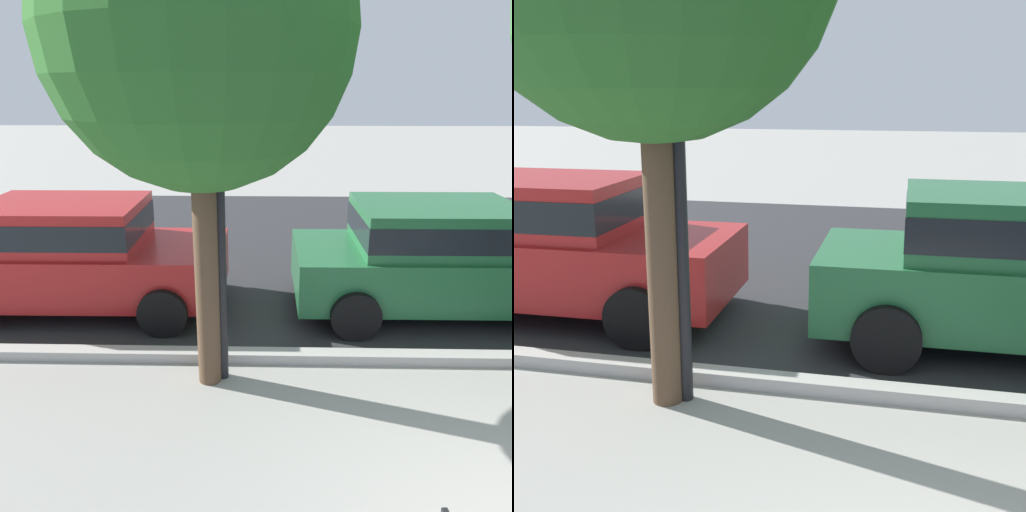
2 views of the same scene
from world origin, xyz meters
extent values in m
cube|color=#2D2D30|center=(0.00, 7.50, 0.00)|extent=(60.00, 9.00, 0.01)
cube|color=#B2AFA8|center=(0.00, 2.90, 0.06)|extent=(60.00, 0.20, 0.12)
cylinder|color=brown|center=(-2.75, 2.49, 1.26)|extent=(0.24, 0.24, 2.52)
sphere|color=#2D6B28|center=(-2.75, 2.49, 3.49)|extent=(2.78, 2.78, 2.78)
cube|color=#B21E1E|center=(-4.80, 4.33, 0.61)|extent=(4.12, 1.74, 0.70)
cube|color=#B21E1E|center=(-4.95, 4.33, 1.26)|extent=(2.15, 1.58, 0.60)
cube|color=black|center=(-4.95, 4.33, 1.26)|extent=(2.16, 1.60, 0.33)
cylinder|color=black|center=(-3.47, 5.19, 0.32)|extent=(0.64, 0.23, 0.64)
cylinder|color=black|center=(-3.46, 3.49, 0.32)|extent=(0.64, 0.23, 0.64)
cylinder|color=black|center=(-6.14, 5.17, 0.32)|extent=(0.64, 0.23, 0.64)
cube|color=#236638|center=(0.31, 4.33, 0.61)|extent=(4.12, 1.74, 0.70)
cube|color=#236638|center=(0.16, 4.33, 1.26)|extent=(2.15, 1.58, 0.60)
cube|color=black|center=(0.16, 4.33, 1.26)|extent=(2.16, 1.60, 0.33)
cylinder|color=black|center=(1.63, 5.19, 0.32)|extent=(0.64, 0.23, 0.64)
cylinder|color=black|center=(-1.03, 5.17, 0.32)|extent=(0.64, 0.23, 0.64)
cylinder|color=black|center=(-1.02, 3.47, 0.32)|extent=(0.64, 0.23, 0.64)
cylinder|color=black|center=(-2.61, 2.55, 1.80)|extent=(0.12, 0.12, 3.60)
sphere|color=silver|center=(-2.61, 2.55, 3.74)|extent=(0.32, 0.32, 0.32)
camera|label=1|loc=(-2.13, -2.10, 3.03)|focal=34.15mm
camera|label=2|loc=(-0.85, -2.10, 2.50)|focal=45.29mm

